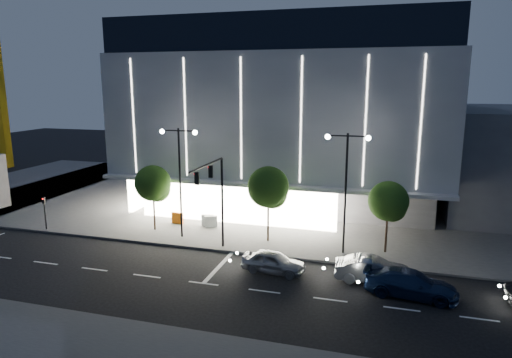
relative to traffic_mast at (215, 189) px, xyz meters
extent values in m
plane|color=black|center=(-1.00, -3.34, -5.03)|extent=(160.00, 160.00, 0.00)
cube|color=#474747|center=(4.00, 20.66, -4.95)|extent=(70.00, 40.00, 0.15)
cube|color=#4C4C51|center=(2.00, 20.66, -3.03)|extent=(28.00, 21.00, 4.00)
cube|color=gray|center=(2.00, 18.66, 4.47)|extent=(30.00, 25.00, 11.00)
cube|color=black|center=(2.00, 18.66, 11.47)|extent=(29.40, 24.50, 3.00)
cube|color=white|center=(-1.00, 7.36, -3.03)|extent=(18.00, 0.40, 3.60)
cube|color=white|center=(-11.80, 12.66, -3.03)|extent=(0.40, 10.00, 3.60)
cube|color=gray|center=(2.00, 6.36, -0.93)|extent=(30.00, 2.00, 0.30)
cube|color=white|center=(2.00, 6.14, 4.47)|extent=(24.00, 0.06, 10.00)
cylinder|color=black|center=(0.00, 1.46, -1.53)|extent=(0.18, 0.18, 7.00)
cylinder|color=black|center=(0.00, -1.44, 1.97)|extent=(0.14, 5.80, 0.14)
cube|color=black|center=(0.00, -0.74, 1.37)|extent=(0.28, 0.18, 0.85)
cube|color=black|center=(0.00, -3.14, 1.37)|extent=(0.28, 0.18, 0.85)
sphere|color=#FF0C0C|center=(-0.12, -0.74, 1.67)|extent=(0.14, 0.14, 0.14)
cylinder|color=black|center=(-4.00, 2.66, -0.53)|extent=(0.16, 0.16, 9.00)
cylinder|color=black|center=(-4.70, 2.66, 3.77)|extent=(1.40, 0.10, 0.10)
cylinder|color=black|center=(-3.30, 2.66, 3.77)|extent=(1.40, 0.10, 0.10)
sphere|color=white|center=(-5.40, 2.66, 3.67)|extent=(0.36, 0.36, 0.36)
sphere|color=white|center=(-2.60, 2.66, 3.67)|extent=(0.36, 0.36, 0.36)
cylinder|color=black|center=(9.00, 2.66, -0.53)|extent=(0.16, 0.16, 9.00)
cylinder|color=black|center=(8.30, 2.66, 3.77)|extent=(1.40, 0.10, 0.10)
cylinder|color=black|center=(9.70, 2.66, 3.77)|extent=(1.40, 0.10, 0.10)
sphere|color=white|center=(7.60, 2.66, 3.67)|extent=(0.36, 0.36, 0.36)
sphere|color=white|center=(10.40, 2.66, 3.67)|extent=(0.36, 0.36, 0.36)
cylinder|color=black|center=(-16.00, 1.16, -3.53)|extent=(0.12, 0.12, 3.00)
cube|color=black|center=(-16.00, 1.16, -2.33)|extent=(0.22, 0.16, 0.55)
sphere|color=#FF0C0C|center=(-16.00, 1.05, -2.18)|extent=(0.10, 0.10, 0.10)
cylinder|color=black|center=(-7.00, 3.66, -3.14)|extent=(0.16, 0.16, 3.78)
sphere|color=#18370F|center=(-7.00, 3.66, -0.82)|extent=(3.02, 3.02, 3.02)
sphere|color=#18370F|center=(-6.70, 3.86, -1.36)|extent=(2.16, 2.16, 2.16)
sphere|color=#18370F|center=(-7.25, 3.51, -1.14)|extent=(1.94, 1.94, 1.94)
cylinder|color=black|center=(3.00, 3.66, -3.00)|extent=(0.16, 0.16, 4.06)
sphere|color=#18370F|center=(3.00, 3.66, -0.50)|extent=(3.25, 3.25, 3.25)
sphere|color=#18370F|center=(3.30, 3.86, -1.08)|extent=(2.32, 2.32, 2.32)
sphere|color=#18370F|center=(2.75, 3.51, -0.85)|extent=(2.09, 2.09, 2.09)
cylinder|color=black|center=(12.00, 3.66, -3.21)|extent=(0.16, 0.16, 3.64)
sphere|color=#18370F|center=(12.00, 3.66, -0.97)|extent=(2.91, 2.91, 2.91)
sphere|color=#18370F|center=(12.30, 3.86, -1.49)|extent=(2.08, 2.08, 2.08)
sphere|color=#18370F|center=(11.75, 3.51, -1.28)|extent=(1.87, 1.87, 1.87)
imported|color=#94979B|center=(4.82, -1.90, -4.29)|extent=(4.46, 2.18, 1.47)
imported|color=#A0A4A8|center=(11.26, -1.52, -4.24)|extent=(4.90, 2.04, 1.57)
imported|color=#122144|center=(13.50, -3.00, -4.24)|extent=(5.60, 2.78, 1.57)
cube|color=white|center=(-3.04, 5.91, -4.38)|extent=(1.13, 0.48, 1.00)
cube|color=#D85A0C|center=(-5.89, 5.76, -4.38)|extent=(1.13, 0.42, 1.00)
cube|color=white|center=(-2.64, 5.64, -4.38)|extent=(1.11, 0.65, 1.00)
camera|label=1|loc=(11.68, -29.72, 7.42)|focal=32.00mm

